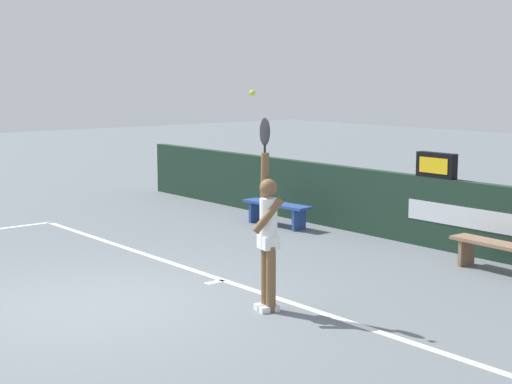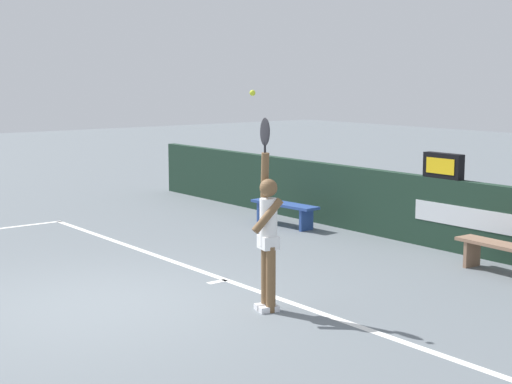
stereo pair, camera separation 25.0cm
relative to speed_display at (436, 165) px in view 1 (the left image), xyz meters
name	(u,v)px [view 1 (the left image)]	position (x,y,z in m)	size (l,w,h in m)	color
ground_plane	(104,305)	(-0.54, -5.85, -1.38)	(60.00, 60.00, 0.00)	slate
court_lines	(23,321)	(-0.54, -6.91, -1.38)	(11.38, 6.01, 0.00)	white
back_wall	(410,209)	(-0.53, 0.00, -0.79)	(15.73, 0.19, 1.18)	#1B3325
speed_display	(436,165)	(0.00, 0.00, 0.00)	(0.72, 0.17, 0.41)	black
tennis_player	(268,232)	(0.93, -4.41, -0.41)	(0.46, 0.42, 2.36)	brown
tennis_ball	(252,93)	(0.76, -4.51, 1.25)	(0.07, 0.07, 0.07)	#D0E42C
courtside_bench_near	(501,250)	(1.69, -0.66, -1.04)	(1.61, 0.44, 0.45)	#8C6850
courtside_bench_far	(277,208)	(-3.09, -0.79, -1.04)	(1.54, 0.48, 0.45)	#2A4993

